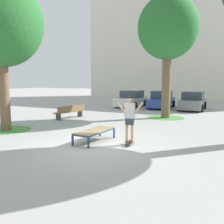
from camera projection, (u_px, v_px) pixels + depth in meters
ground_plane at (97, 146)px, 8.85m from camera, size 120.00×120.00×0.00m
building_facade at (196, 43)px, 31.96m from camera, size 29.82×4.00×14.64m
skate_box at (95, 131)px, 9.48m from camera, size 0.86×1.94×0.46m
skateboard at (129, 143)px, 9.08m from camera, size 0.34×0.82×0.09m
skater at (130, 116)px, 8.96m from camera, size 1.00×0.34×1.69m
tree_near_left at (0, 23)px, 11.18m from camera, size 3.89×3.89×7.08m
grass_patch_near_left at (6, 130)px, 11.81m from camera, size 2.32×2.32×0.01m
tree_mid_back at (168, 29)px, 15.17m from camera, size 3.74×3.74×7.62m
grass_patch_mid_back at (165, 118)px, 15.86m from camera, size 2.42×2.42×0.01m
car_white at (132, 99)px, 22.38m from camera, size 1.97×4.23×1.50m
car_blue at (162, 100)px, 21.53m from camera, size 2.12×4.30×1.50m
car_grey at (193, 101)px, 20.11m from camera, size 1.98×4.23×1.50m
park_bench at (70, 111)px, 15.48m from camera, size 0.79×2.44×0.83m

